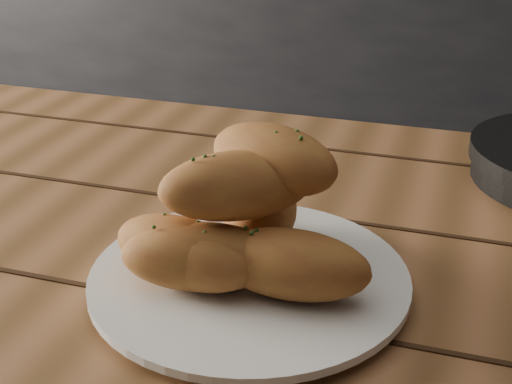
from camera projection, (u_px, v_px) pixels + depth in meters
name	position (u px, v px, depth m)	size (l,w,h in m)	color
counter	(290.00, 65.00, 2.49)	(2.80, 0.60, 0.90)	black
table	(325.00, 356.00, 0.73)	(1.38, 0.85, 0.75)	brown
plate	(249.00, 281.00, 0.65)	(0.29, 0.29, 0.02)	white
bread_rolls	(241.00, 223.00, 0.62)	(0.24, 0.20, 0.13)	#A26C2D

